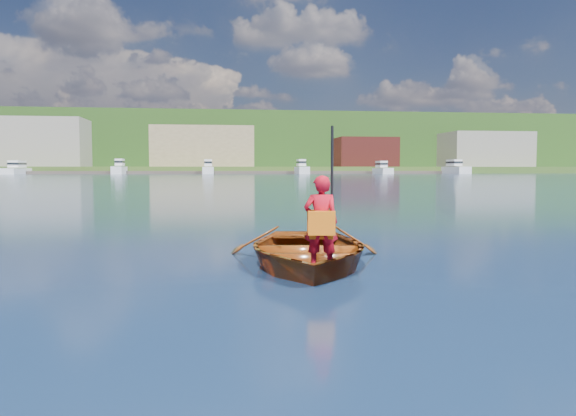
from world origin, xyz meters
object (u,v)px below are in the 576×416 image
(rowboat, at_px, (306,250))
(child_paddler, at_px, (321,222))
(dock, at_px, (181,172))
(marina_yachts, at_px, (202,169))

(rowboat, distance_m, child_paddler, 1.03)
(rowboat, relative_size, child_paddler, 2.06)
(child_paddler, bearing_deg, dock, 94.18)
(child_paddler, bearing_deg, marina_yachts, 91.99)
(rowboat, bearing_deg, marina_yachts, 91.99)
(child_paddler, height_order, dock, child_paddler)
(child_paddler, xyz_separation_m, marina_yachts, (-4.98, 143.38, 0.66))
(dock, xyz_separation_m, marina_yachts, (5.85, -4.68, 0.96))
(dock, bearing_deg, marina_yachts, -38.66)
(rowboat, xyz_separation_m, child_paddler, (0.04, -0.91, 0.49))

